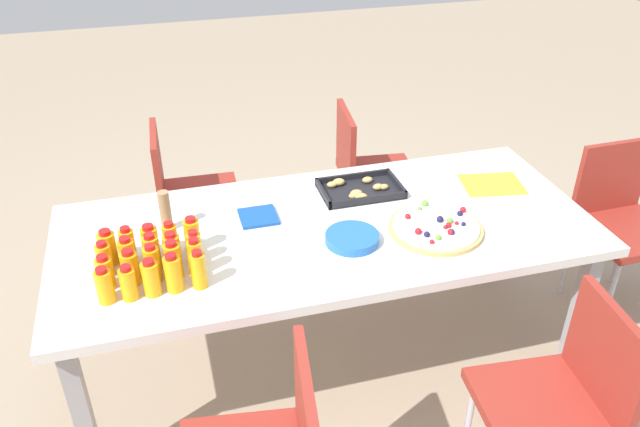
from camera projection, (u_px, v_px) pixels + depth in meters
name	position (u px, v px, depth m)	size (l,w,h in m)	color
ground_plane	(326.00, 358.00, 2.92)	(12.00, 12.00, 0.00)	tan
party_table	(327.00, 239.00, 2.57)	(2.13, 0.91, 0.72)	silver
chair_far_left	(185.00, 190.00, 3.23)	(0.42, 0.42, 0.83)	maroon
chair_end	(621.00, 215.00, 3.03)	(0.41, 0.41, 0.83)	maroon
chair_far_right	(366.00, 168.00, 3.44)	(0.44, 0.44, 0.83)	maroon
chair_near_right	(563.00, 394.00, 2.08)	(0.43, 0.43, 0.83)	maroon
juice_bottle_0	(105.00, 286.00, 2.11)	(0.06, 0.06, 0.14)	#FAAD14
juice_bottle_1	(128.00, 283.00, 2.12)	(0.05, 0.05, 0.13)	#FAAD14
juice_bottle_2	(151.00, 278.00, 2.14)	(0.06, 0.06, 0.14)	#FAAE14
juice_bottle_3	(173.00, 273.00, 2.16)	(0.06, 0.06, 0.15)	#FAAE14
juice_bottle_4	(199.00, 270.00, 2.17)	(0.05, 0.05, 0.15)	#F9AD14
juice_bottle_5	(105.00, 273.00, 2.17)	(0.06, 0.06, 0.13)	#FAAC14
juice_bottle_6	(130.00, 268.00, 2.19)	(0.06, 0.06, 0.14)	#F9AC14
juice_bottle_7	(153.00, 264.00, 2.20)	(0.06, 0.06, 0.15)	#F9AD14
juice_bottle_8	(173.00, 260.00, 2.22)	(0.06, 0.06, 0.15)	#F9AE14
juice_bottle_9	(195.00, 257.00, 2.24)	(0.05, 0.05, 0.15)	#F9AC14
juice_bottle_10	(105.00, 260.00, 2.23)	(0.05, 0.05, 0.14)	#FAAD14
juice_bottle_11	(128.00, 256.00, 2.25)	(0.06, 0.06, 0.14)	#F9AC14
juice_bottle_12	(152.00, 253.00, 2.26)	(0.06, 0.06, 0.15)	#FAAC14
juice_bottle_13	(172.00, 250.00, 2.28)	(0.06, 0.06, 0.14)	#F9AC14
juice_bottle_14	(194.00, 247.00, 2.30)	(0.05, 0.05, 0.13)	#FAAD14
juice_bottle_15	(108.00, 248.00, 2.29)	(0.06, 0.06, 0.14)	#F9AD14
juice_bottle_16	(128.00, 245.00, 2.30)	(0.05, 0.05, 0.14)	#F9AD14
juice_bottle_17	(150.00, 242.00, 2.33)	(0.06, 0.06, 0.13)	#F9AD14
juice_bottle_18	(171.00, 239.00, 2.34)	(0.05, 0.05, 0.14)	#F9AD14
juice_bottle_19	(192.00, 235.00, 2.36)	(0.06, 0.06, 0.14)	#F9AD14
fruit_pizza	(436.00, 227.00, 2.50)	(0.37, 0.37, 0.05)	tan
snack_tray	(360.00, 189.00, 2.76)	(0.35, 0.23, 0.04)	black
plate_stack	(352.00, 238.00, 2.43)	(0.21, 0.21, 0.03)	blue
napkin_stack	(258.00, 217.00, 2.58)	(0.15, 0.15, 0.01)	#194CA5
cardboard_tube	(165.00, 211.00, 2.47)	(0.04, 0.04, 0.17)	#9E7A56
paper_folder	(492.00, 184.00, 2.82)	(0.26, 0.20, 0.01)	yellow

